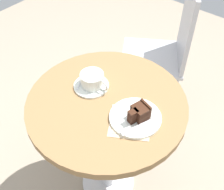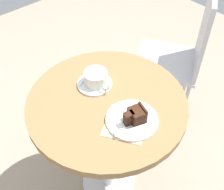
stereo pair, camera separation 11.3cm
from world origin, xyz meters
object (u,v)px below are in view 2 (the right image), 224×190
teaspoon (86,77)px  coffee_cup (96,78)px  cafe_chair (184,51)px  saucer (95,84)px  napkin (126,122)px  cake_slice (136,115)px  cake_plate (132,120)px  fork (128,130)px

teaspoon → coffee_cup: bearing=-107.0°
teaspoon → cafe_chair: cafe_chair is taller
saucer → napkin: (0.25, -0.05, -0.00)m
coffee_cup → cafe_chair: cafe_chair is taller
coffee_cup → napkin: coffee_cup is taller
coffee_cup → teaspoon: 0.07m
saucer → cake_slice: (0.27, -0.02, 0.04)m
cake_plate → cake_slice: 0.04m
cake_plate → fork: (0.03, -0.05, 0.01)m
napkin → cake_slice: bearing=51.7°
saucer → cake_slice: size_ratio=1.69×
cake_slice → napkin: bearing=-128.3°
saucer → coffee_cup: size_ratio=1.11×
coffee_cup → cake_plate: 0.26m
saucer → cafe_chair: cafe_chair is taller
coffee_cup → saucer: bearing=-113.2°
coffee_cup → cake_slice: (0.27, -0.03, 0.00)m
saucer → napkin: bearing=-10.5°
fork → cake_slice: bearing=-142.8°
fork → napkin: (-0.04, 0.03, -0.01)m
saucer → cake_plate: cake_plate is taller
cake_plate → napkin: size_ratio=0.91×
saucer → coffee_cup: bearing=66.8°
teaspoon → cake_slice: bearing=-120.3°
saucer → cafe_chair: (-0.01, 0.69, -0.18)m
fork → napkin: size_ratio=0.63×
fork → cake_plate: bearing=-127.9°
napkin → cafe_chair: 0.80m
fork → cafe_chair: (-0.29, 0.77, -0.19)m
napkin → teaspoon: bearing=172.1°
saucer → fork: 0.29m
saucer → cake_plate: bearing=-5.6°
cake_plate → cake_slice: size_ratio=2.25×
fork → saucer: bearing=-83.9°
cake_slice → fork: size_ratio=0.64×
teaspoon → cake_slice: size_ratio=1.00×
napkin → fork: bearing=-37.2°
cake_slice → napkin: size_ratio=0.40×
cake_plate → fork: size_ratio=1.44×
cake_plate → cafe_chair: 0.78m
teaspoon → fork: size_ratio=0.64×
cake_slice → napkin: cake_slice is taller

